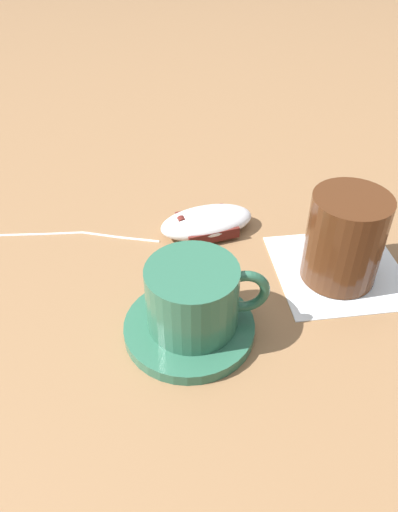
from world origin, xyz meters
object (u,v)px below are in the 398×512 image
saucer (189,328)px  computer_mouse (207,222)px  drinking_glass (345,238)px  coffee_cup (195,296)px

saucer → computer_mouse: (0.11, 0.13, 0.01)m
saucer → drinking_glass: size_ratio=1.27×
saucer → computer_mouse: 0.17m
computer_mouse → coffee_cup: bearing=-127.9°
computer_mouse → saucer: bearing=-129.6°
saucer → drinking_glass: 0.19m
saucer → drinking_glass: bearing=-6.0°
saucer → computer_mouse: computer_mouse is taller
coffee_cup → drinking_glass: (0.18, -0.02, 0.01)m
computer_mouse → drinking_glass: bearing=-63.0°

